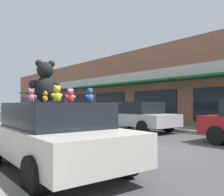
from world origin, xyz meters
The scene contains 15 objects.
ground_plane centered at (0.00, 0.00, 0.00)m, with size 260.00×260.00×0.00m, color #424244.
storefront_row centered at (15.25, 14.89, 2.82)m, with size 16.82×41.55×5.65m.
plush_art_car centered at (-3.45, 0.12, 0.79)m, with size 2.20×4.33×1.49m.
teddy_bear_giant centered at (-3.60, 0.34, 1.95)m, with size 0.73×0.52×0.96m.
teddy_bear_blue centered at (-2.91, -0.43, 1.64)m, with size 0.24×0.16×0.32m.
teddy_bear_teal centered at (-3.54, 0.86, 1.61)m, with size 0.16×0.17×0.24m.
teddy_bear_pink centered at (-4.03, 0.01, 1.63)m, with size 0.20×0.19×0.29m.
teddy_bear_purple centered at (-3.37, -0.39, 1.64)m, with size 0.23×0.14×0.32m.
teddy_bear_cream centered at (-3.45, -0.56, 1.62)m, with size 0.20×0.16×0.27m.
teddy_bear_yellow centered at (-3.69, -0.45, 1.66)m, with size 0.26×0.16×0.34m.
teddy_bear_white centered at (-3.30, 0.92, 1.66)m, with size 0.25×0.22×0.35m.
teddy_bear_orange centered at (-3.90, -0.36, 1.60)m, with size 0.15×0.15×0.23m.
teddy_bear_red centered at (-3.66, -0.93, 1.60)m, with size 0.16×0.10×0.22m.
parked_car_far_center centered at (3.41, 4.69, 0.82)m, with size 2.10×4.66×1.55m.
parked_car_far_right centered at (3.41, 11.49, 0.83)m, with size 2.16×4.29×1.53m.
Camera 1 is at (-5.90, -4.97, 1.48)m, focal length 40.00 mm.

